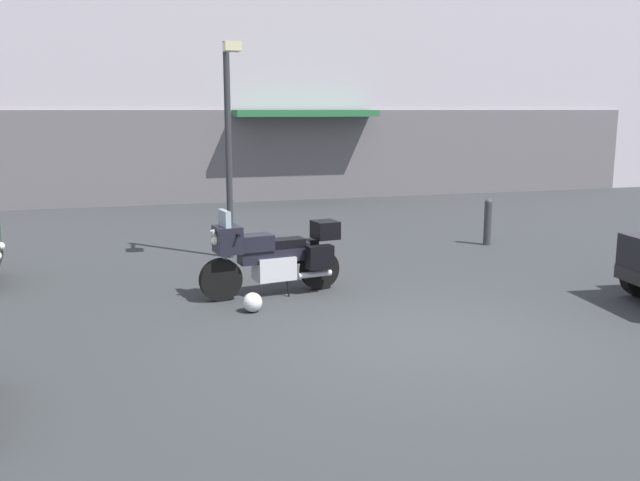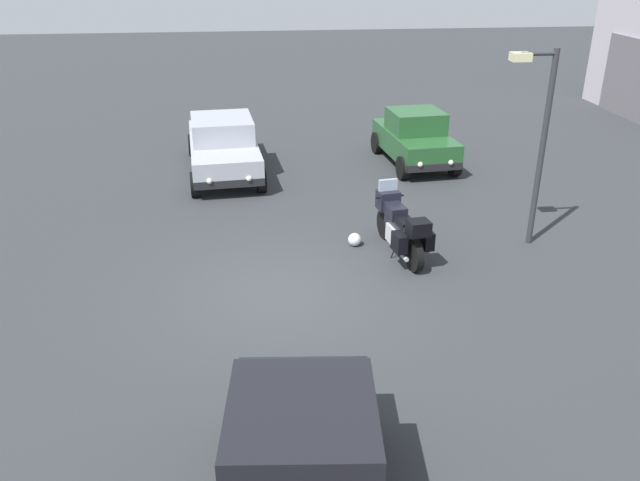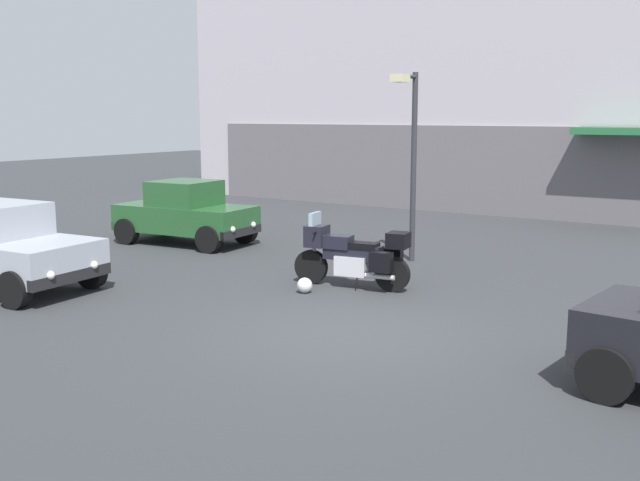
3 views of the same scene
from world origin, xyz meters
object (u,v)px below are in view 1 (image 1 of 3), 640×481
object	(u,v)px
motorcycle	(274,255)
helmet	(253,302)
bollard_curbside	(488,221)
streetlamp_curbside	(229,126)

from	to	relation	value
motorcycle	helmet	bearing A→B (deg)	50.29
motorcycle	bollard_curbside	size ratio (longest dim) A/B	2.30
motorcycle	bollard_curbside	xyz separation A→B (m)	(5.17, 2.63, -0.10)
bollard_curbside	motorcycle	bearing A→B (deg)	-153.01
motorcycle	streetlamp_curbside	distance (m)	3.32
motorcycle	streetlamp_curbside	world-z (taller)	streetlamp_curbside
bollard_curbside	streetlamp_curbside	bearing A→B (deg)	179.05
helmet	motorcycle	bearing A→B (deg)	59.08
streetlamp_curbside	bollard_curbside	distance (m)	5.75
helmet	streetlamp_curbside	size ratio (longest dim) A/B	0.07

